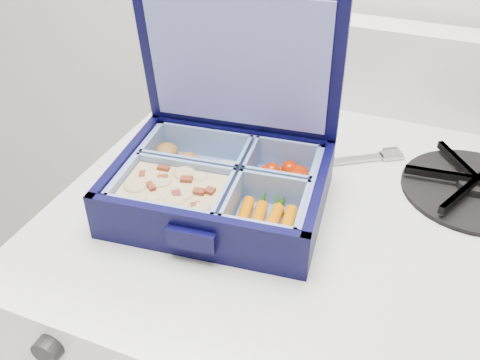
% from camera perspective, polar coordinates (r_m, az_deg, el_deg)
% --- Properties ---
extents(bento_box, '(0.25, 0.20, 0.05)m').
position_cam_1_polar(bento_box, '(0.59, -2.15, -0.68)').
color(bento_box, black).
rests_on(bento_box, stove).
extents(burner_grate, '(0.18, 0.18, 0.02)m').
position_cam_1_polar(burner_grate, '(0.68, 23.84, -0.33)').
color(burner_grate, black).
rests_on(burner_grate, stove).
extents(burner_grate_rear, '(0.22, 0.22, 0.02)m').
position_cam_1_polar(burner_grate_rear, '(0.73, 0.14, 5.66)').
color(burner_grate_rear, black).
rests_on(burner_grate_rear, stove).
extents(fork, '(0.16, 0.12, 0.01)m').
position_cam_1_polar(fork, '(0.68, 9.57, 1.86)').
color(fork, '#A6A6A6').
rests_on(fork, stove).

